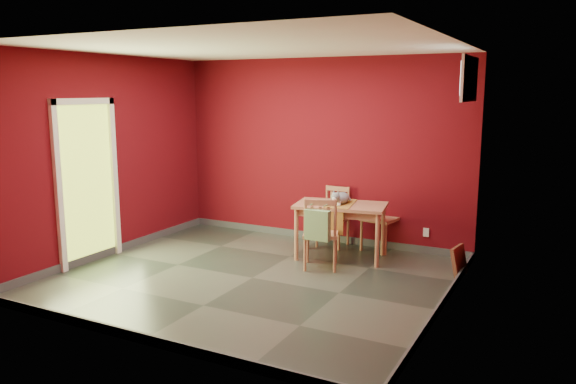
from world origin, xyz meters
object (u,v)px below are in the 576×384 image
at_px(chair_near, 321,232).
at_px(picture_frame, 459,261).
at_px(dining_table, 341,211).
at_px(tote_bag, 317,225).
at_px(cat, 341,196).
at_px(chair_far_right, 382,216).
at_px(chair_far_left, 334,216).

height_order(chair_near, picture_frame, chair_near).
relative_size(dining_table, picture_frame, 3.41).
height_order(dining_table, tote_bag, tote_bag).
xyz_separation_m(chair_near, picture_frame, (1.61, 0.51, -0.29)).
bearing_deg(cat, chair_far_right, 41.33).
height_order(chair_far_left, tote_bag, tote_bag).
bearing_deg(chair_far_left, chair_far_right, 10.18).
distance_m(chair_far_right, picture_frame, 1.42).
relative_size(chair_far_left, chair_far_right, 0.90).
bearing_deg(tote_bag, picture_frame, 24.88).
relative_size(tote_bag, picture_frame, 1.16).
bearing_deg(chair_far_left, tote_bag, -76.01).
xyz_separation_m(dining_table, chair_near, (-0.05, -0.55, -0.18)).
distance_m(chair_far_left, cat, 0.74).
height_order(dining_table, chair_near, chair_near).
bearing_deg(chair_near, cat, 85.48).
relative_size(cat, picture_frame, 1.13).
distance_m(chair_near, picture_frame, 1.72).
relative_size(tote_bag, cat, 1.03).
relative_size(chair_far_left, tote_bag, 1.94).
xyz_separation_m(chair_far_left, chair_near, (0.27, -1.08, 0.03)).
relative_size(chair_far_right, tote_bag, 2.15).
xyz_separation_m(tote_bag, cat, (-0.01, 0.76, 0.23)).
xyz_separation_m(chair_far_left, tote_bag, (0.32, -1.30, 0.18)).
height_order(chair_near, tote_bag, chair_near).
distance_m(chair_near, cat, 0.67).
bearing_deg(chair_near, picture_frame, 17.68).
xyz_separation_m(chair_near, tote_bag, (0.05, -0.21, 0.14)).
bearing_deg(chair_far_left, cat, -59.21).
height_order(chair_far_right, chair_near, chair_far_right).
bearing_deg(cat, chair_near, -114.04).
distance_m(chair_near, tote_bag, 0.26).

